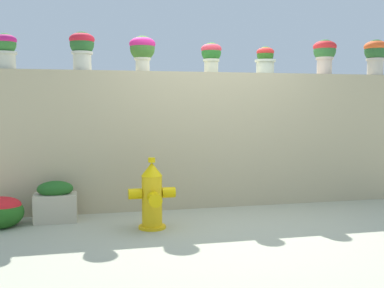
# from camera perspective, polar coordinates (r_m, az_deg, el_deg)

# --- Properties ---
(ground_plane) EXTENTS (24.00, 24.00, 0.00)m
(ground_plane) POSITION_cam_1_polar(r_m,az_deg,el_deg) (5.33, 4.59, -9.57)
(ground_plane) COLOR #A1A28A
(stone_wall) EXTENTS (5.52, 0.29, 1.73)m
(stone_wall) POSITION_cam_1_polar(r_m,az_deg,el_deg) (6.06, 2.01, 0.51)
(stone_wall) COLOR tan
(stone_wall) RESTS_ON ground
(potted_plant_0) EXTENTS (0.26, 0.26, 0.42)m
(potted_plant_0) POSITION_cam_1_polar(r_m,az_deg,el_deg) (5.96, -21.87, 10.85)
(potted_plant_0) COLOR beige
(potted_plant_0) RESTS_ON stone_wall
(potted_plant_1) EXTENTS (0.31, 0.31, 0.47)m
(potted_plant_1) POSITION_cam_1_polar(r_m,az_deg,el_deg) (5.91, -13.32, 11.55)
(potted_plant_1) COLOR beige
(potted_plant_1) RESTS_ON stone_wall
(potted_plant_2) EXTENTS (0.33, 0.33, 0.45)m
(potted_plant_2) POSITION_cam_1_polar(r_m,az_deg,el_deg) (5.95, -6.09, 11.53)
(potted_plant_2) COLOR beige
(potted_plant_2) RESTS_ON stone_wall
(potted_plant_3) EXTENTS (0.27, 0.27, 0.39)m
(potted_plant_3) POSITION_cam_1_polar(r_m,az_deg,el_deg) (6.11, 2.38, 10.95)
(potted_plant_3) COLOR beige
(potted_plant_3) RESTS_ON stone_wall
(potted_plant_4) EXTENTS (0.27, 0.27, 0.35)m
(potted_plant_4) POSITION_cam_1_polar(r_m,az_deg,el_deg) (6.30, 8.96, 10.29)
(potted_plant_4) COLOR beige
(potted_plant_4) RESTS_ON stone_wall
(potted_plant_5) EXTENTS (0.32, 0.32, 0.48)m
(potted_plant_5) POSITION_cam_1_polar(r_m,az_deg,el_deg) (6.74, 15.94, 10.74)
(potted_plant_5) COLOR beige
(potted_plant_5) RESTS_ON stone_wall
(potted_plant_6) EXTENTS (0.32, 0.32, 0.49)m
(potted_plant_6) POSITION_cam_1_polar(r_m,az_deg,el_deg) (7.09, 21.57, 10.35)
(potted_plant_6) COLOR #C0B4A3
(potted_plant_6) RESTS_ON stone_wall
(fire_hydrant) EXTENTS (0.50, 0.41, 0.76)m
(fire_hydrant) POSITION_cam_1_polar(r_m,az_deg,el_deg) (5.00, -4.91, -6.46)
(fire_hydrant) COLOR yellow
(fire_hydrant) RESTS_ON ground
(planter_box) EXTENTS (0.47, 0.29, 0.47)m
(planter_box) POSITION_cam_1_polar(r_m,az_deg,el_deg) (5.53, -16.38, -6.86)
(planter_box) COLOR #B9AD92
(planter_box) RESTS_ON ground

